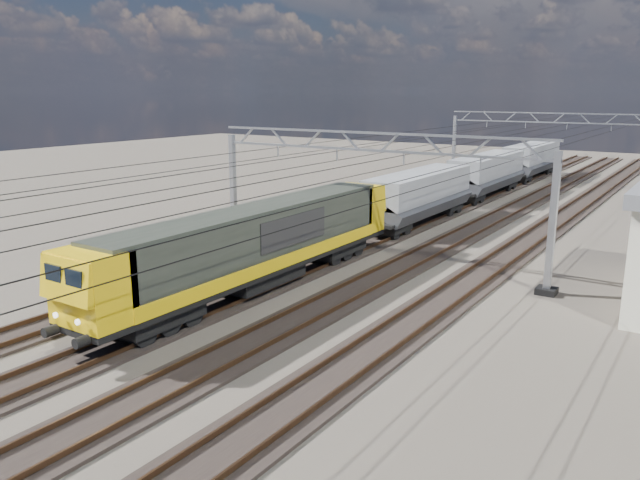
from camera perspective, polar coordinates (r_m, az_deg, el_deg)
The scene contains 12 objects.
ground at distance 30.82m, azimuth 0.70°, elevation -3.83°, with size 160.00×160.00×0.00m, color #29251F.
track_outer_west at distance 34.28m, azimuth -7.77°, elevation -2.04°, with size 2.60×140.00×0.30m.
track_loco at distance 31.87m, azimuth -2.33°, elevation -3.11°, with size 2.60×140.00×0.30m.
track_inner_east at distance 29.81m, azimuth 3.94°, elevation -4.32°, with size 2.60×140.00×0.30m.
track_outer_east at distance 28.16m, azimuth 11.06°, elevation -5.62°, with size 2.60×140.00×0.30m.
catenary_gantry_mid at distance 33.28m, azimuth 4.46°, elevation 4.34°, with size 19.90×0.90×7.11m.
catenary_gantry_far at distance 66.88m, azimuth 19.82°, elevation 8.17°, with size 19.90×0.90×7.11m.
overhead_wires at distance 36.57m, azimuth 7.60°, elevation 8.00°, with size 12.03×140.00×0.53m.
locomotive at distance 29.11m, azimuth -5.64°, elevation -0.18°, with size 2.76×21.10×3.62m.
hopper_wagon_lead at distance 44.01m, azimuth 9.05°, elevation 4.24°, with size 3.38×13.00×3.25m.
hopper_wagon_mid at distance 57.13m, azimuth 15.04°, elevation 6.04°, with size 3.38×13.00×3.25m.
hopper_wagon_third at distance 70.66m, azimuth 18.78°, elevation 7.12°, with size 3.38×13.00×3.25m.
Camera 1 is at (15.93, -24.74, 9.15)m, focal length 35.00 mm.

